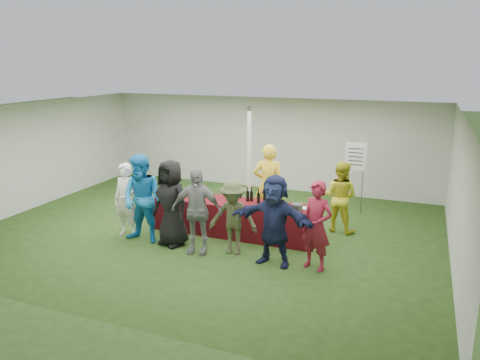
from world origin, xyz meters
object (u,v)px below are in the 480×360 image
at_px(staff_pourer, 268,185).
at_px(customer_4, 233,217).
at_px(dump_bucket, 297,208).
at_px(customer_5, 274,220).
at_px(wine_list_sign, 355,162).
at_px(customer_0, 126,200).
at_px(customer_6, 316,226).
at_px(customer_1, 143,199).
at_px(serving_table, 232,218).
at_px(customer_2, 171,203).
at_px(staff_back, 340,196).
at_px(customer_3, 196,211).

distance_m(staff_pourer, customer_4, 1.82).
distance_m(dump_bucket, customer_5, 0.96).
height_order(wine_list_sign, customer_0, wine_list_sign).
height_order(staff_pourer, customer_6, staff_pourer).
bearing_deg(customer_1, serving_table, 38.83).
relative_size(wine_list_sign, customer_4, 1.20).
distance_m(dump_bucket, staff_pourer, 1.41).
relative_size(customer_0, customer_5, 0.94).
distance_m(staff_pourer, customer_2, 2.37).
distance_m(customer_2, customer_6, 3.04).
relative_size(staff_back, customer_4, 1.08).
relative_size(staff_pourer, customer_3, 1.11).
relative_size(wine_list_sign, customer_6, 1.08).
bearing_deg(serving_table, customer_3, -101.96).
xyz_separation_m(customer_1, customer_4, (1.99, 0.12, -0.19)).
relative_size(wine_list_sign, customer_1, 0.96).
relative_size(customer_0, customer_2, 0.90).
bearing_deg(staff_back, customer_4, 61.54).
xyz_separation_m(customer_3, customer_5, (1.60, 0.03, -0.00)).
bearing_deg(staff_back, customer_2, 45.81).
height_order(customer_1, customer_3, customer_1).
relative_size(serving_table, wine_list_sign, 2.00).
distance_m(serving_table, customer_2, 1.47).
xyz_separation_m(dump_bucket, wine_list_sign, (0.75, 2.67, 0.48)).
distance_m(customer_0, customer_1, 0.56).
bearing_deg(wine_list_sign, customer_6, -92.61).
distance_m(customer_1, customer_2, 0.63).
relative_size(wine_list_sign, customer_5, 1.04).
xyz_separation_m(wine_list_sign, customer_6, (-0.16, -3.53, -0.48)).
bearing_deg(customer_1, dump_bucket, 19.31).
bearing_deg(customer_1, customer_2, 10.92).
xyz_separation_m(customer_1, customer_5, (2.89, -0.06, -0.07)).
height_order(serving_table, customer_1, customer_1).
height_order(customer_3, customer_4, customer_3).
relative_size(staff_pourer, customer_4, 1.28).
bearing_deg(customer_2, dump_bucket, 35.39).
height_order(wine_list_sign, staff_back, wine_list_sign).
bearing_deg(customer_6, customer_2, -162.45).
bearing_deg(serving_table, wine_list_sign, 47.02).
distance_m(wine_list_sign, customer_1, 5.23).
relative_size(staff_pourer, customer_0, 1.18).
bearing_deg(customer_1, customer_3, -0.63).
bearing_deg(customer_0, customer_6, 2.89).
bearing_deg(staff_back, dump_bucket, 75.03).
relative_size(customer_1, customer_5, 1.08).
xyz_separation_m(staff_back, customer_0, (-4.25, -2.01, 0.01)).
xyz_separation_m(staff_back, customer_1, (-3.72, -2.16, 0.13)).
bearing_deg(staff_back, wine_list_sign, -82.28).
relative_size(staff_back, customer_6, 0.96).
bearing_deg(staff_pourer, customer_6, 119.03).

